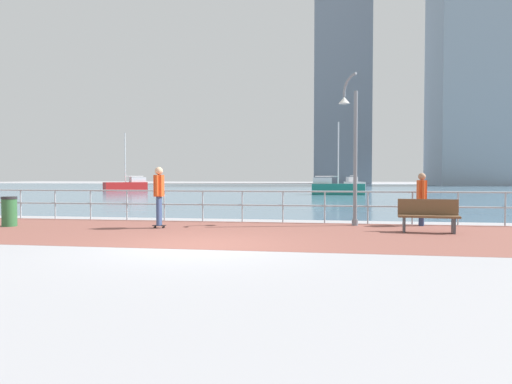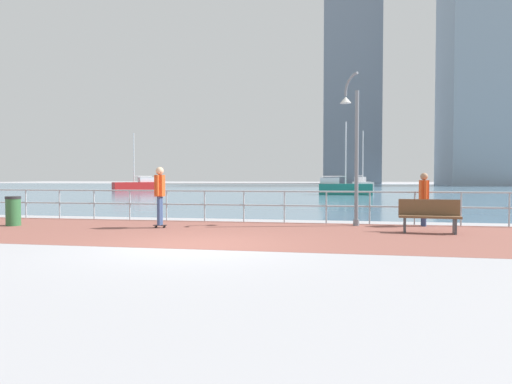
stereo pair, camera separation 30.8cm
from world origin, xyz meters
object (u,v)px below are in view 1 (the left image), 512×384
skateboarder (159,191)px  bystander (422,195)px  lamppost (352,141)px  sailboat_red (127,186)px  sailboat_white (354,185)px  trash_bin (9,211)px  sailboat_gray (336,188)px  park_bench (428,215)px

skateboarder → bystander: size_ratio=1.10×
bystander → lamppost: bearing=-177.0°
sailboat_red → sailboat_white: bearing=10.1°
lamppost → sailboat_red: (-22.80, 32.33, -2.05)m
skateboarder → trash_bin: size_ratio=1.98×
lamppost → bystander: size_ratio=2.90×
skateboarder → sailboat_white: (8.13, 38.58, -0.47)m
lamppost → trash_bin: size_ratio=5.20×
bystander → skateboarder: bearing=-166.5°
sailboat_white → sailboat_red: 25.57m
lamppost → trash_bin: bearing=-169.1°
sailboat_red → lamppost: bearing=-54.8°
trash_bin → sailboat_gray: size_ratio=0.15×
park_bench → sailboat_red: 42.06m
park_bench → sailboat_gray: 26.65m
trash_bin → sailboat_white: size_ratio=0.14×
park_bench → sailboat_gray: (-1.88, 26.59, 0.13)m
park_bench → sailboat_red: bearing=126.1°
skateboarder → sailboat_red: bearing=116.5°
sailboat_white → lamppost: bearing=-93.7°
bystander → trash_bin: bystander is taller
sailboat_red → park_bench: bearing=-53.9°
lamppost → bystander: bearing=3.0°
skateboarder → sailboat_gray: 27.38m
sailboat_white → park_bench: bearing=-90.6°
skateboarder → lamppost: bearing=17.3°
lamppost → park_bench: lamppost is taller
bystander → sailboat_gray: (-2.06, 24.83, -0.38)m
lamppost → sailboat_gray: size_ratio=0.76×
lamppost → sailboat_white: 36.92m
sailboat_red → sailboat_gray: (22.91, -7.38, -0.01)m
bystander → sailboat_red: bearing=127.8°
park_bench → lamppost: bearing=140.6°
sailboat_red → skateboarder: bearing=-63.5°
bystander → park_bench: bystander is taller
sailboat_white → sailboat_gray: bearing=-100.8°
lamppost → skateboarder: (-5.75, -1.79, -1.56)m
lamppost → skateboarder: size_ratio=2.63×
sailboat_red → bystander: bearing=-52.2°
bystander → trash_bin: bearing=-170.4°
lamppost → sailboat_red: size_ratio=0.74×
sailboat_red → sailboat_gray: 24.07m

